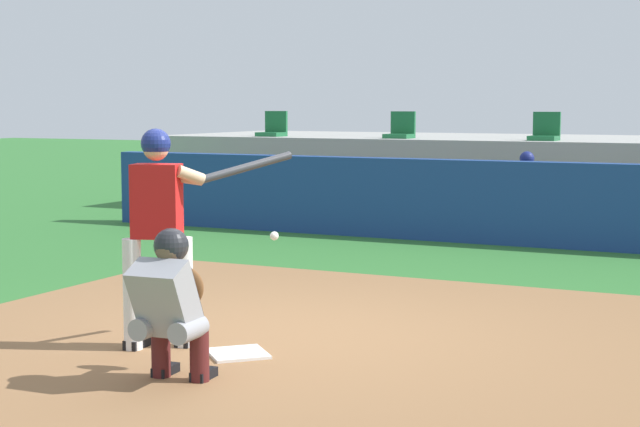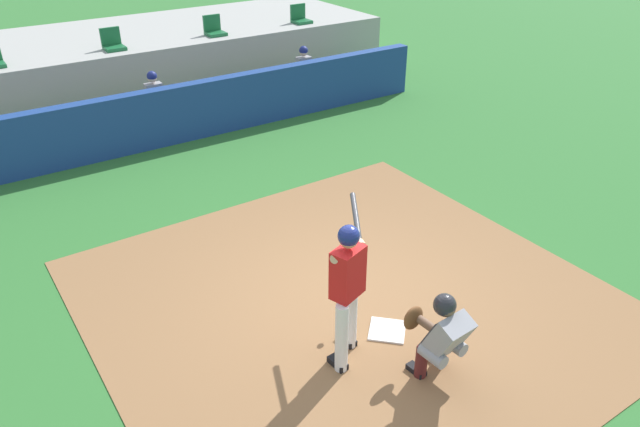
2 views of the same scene
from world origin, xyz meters
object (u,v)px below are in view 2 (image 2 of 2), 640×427
at_px(dugout_player_0, 157,101).
at_px(stadium_seat_2, 113,43).
at_px(batter_at_plate, 348,284).
at_px(stadium_seat_4, 300,18).
at_px(catcher_crouched, 440,333).
at_px(stadium_seat_3, 214,29).
at_px(home_plate, 387,330).
at_px(dugout_player_1, 307,72).

relative_size(dugout_player_0, stadium_seat_2, 2.71).
bearing_deg(batter_at_plate, stadium_seat_4, 60.12).
height_order(catcher_crouched, stadium_seat_3, stadium_seat_3).
bearing_deg(stadium_seat_4, stadium_seat_3, 180.00).
distance_m(home_plate, stadium_seat_2, 10.29).
distance_m(catcher_crouched, dugout_player_0, 9.03).
height_order(catcher_crouched, dugout_player_0, dugout_player_0).
bearing_deg(stadium_seat_2, stadium_seat_4, 0.00).
relative_size(catcher_crouched, stadium_seat_3, 3.84).
relative_size(batter_at_plate, stadium_seat_4, 3.76).
xyz_separation_m(stadium_seat_2, stadium_seat_3, (2.60, 0.00, 0.00)).
distance_m(stadium_seat_3, stadium_seat_4, 2.60).
distance_m(dugout_player_1, stadium_seat_4, 2.48).
bearing_deg(stadium_seat_2, stadium_seat_3, 0.00).
bearing_deg(batter_at_plate, home_plate, 4.47).
height_order(dugout_player_0, stadium_seat_2, stadium_seat_2).
relative_size(batter_at_plate, catcher_crouched, 0.98).
distance_m(home_plate, catcher_crouched, 1.06).
distance_m(catcher_crouched, stadium_seat_3, 11.40).
relative_size(dugout_player_1, stadium_seat_4, 2.71).
height_order(catcher_crouched, stadium_seat_2, stadium_seat_2).
height_order(dugout_player_1, stadium_seat_4, stadium_seat_4).
xyz_separation_m(catcher_crouched, stadium_seat_4, (5.22, 11.06, 0.93)).
bearing_deg(home_plate, stadium_seat_4, 62.94).
xyz_separation_m(catcher_crouched, dugout_player_0, (0.21, 9.02, 0.06)).
height_order(dugout_player_1, stadium_seat_3, stadium_seat_3).
xyz_separation_m(home_plate, stadium_seat_4, (5.20, 10.18, 1.51)).
bearing_deg(home_plate, stadium_seat_2, 90.00).
bearing_deg(stadium_seat_4, dugout_player_0, -157.90).
bearing_deg(stadium_seat_3, dugout_player_1, -53.96).
xyz_separation_m(dugout_player_1, stadium_seat_2, (-4.08, 2.03, 0.86)).
bearing_deg(home_plate, dugout_player_1, 63.39).
bearing_deg(stadium_seat_4, stadium_seat_2, 180.00).
distance_m(home_plate, stadium_seat_4, 11.53).
height_order(home_plate, catcher_crouched, catcher_crouched).
relative_size(catcher_crouched, stadium_seat_2, 3.84).
relative_size(catcher_crouched, stadium_seat_4, 3.84).
bearing_deg(home_plate, catcher_crouched, -91.29).
bearing_deg(stadium_seat_3, stadium_seat_4, 0.00).
height_order(dugout_player_0, dugout_player_1, same).
xyz_separation_m(home_plate, dugout_player_1, (4.08, 8.14, 0.65)).
bearing_deg(home_plate, batter_at_plate, -175.53).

